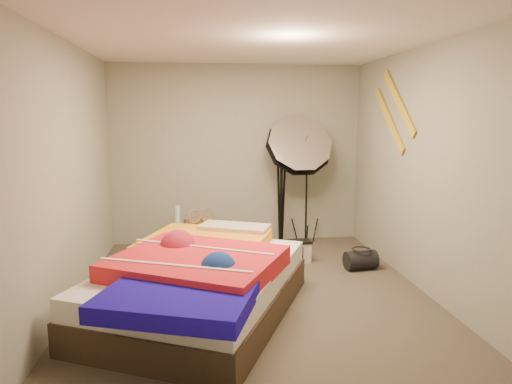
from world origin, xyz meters
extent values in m
plane|color=#4F473A|center=(0.00, 0.00, 0.00)|extent=(4.00, 4.00, 0.00)
plane|color=silver|center=(0.00, 0.00, 2.50)|extent=(4.00, 4.00, 0.00)
plane|color=gray|center=(0.00, 2.00, 1.25)|extent=(3.50, 0.00, 3.50)
plane|color=gray|center=(0.00, -2.00, 1.25)|extent=(3.50, 0.00, 3.50)
plane|color=gray|center=(-1.75, 0.00, 1.25)|extent=(0.00, 4.00, 4.00)
plane|color=gray|center=(1.75, 0.00, 1.25)|extent=(0.00, 4.00, 4.00)
cube|color=tan|center=(-0.55, 1.77, 0.20)|extent=(0.43, 0.29, 0.41)
cylinder|color=#67B6CD|center=(-0.83, 1.46, 0.32)|extent=(0.09, 0.19, 0.64)
cube|color=beige|center=(0.69, 0.93, 0.13)|extent=(0.27, 0.20, 0.25)
cylinder|color=black|center=(1.35, 0.57, 0.11)|extent=(0.39, 0.27, 0.23)
cube|color=gold|center=(1.73, 0.60, 1.95)|extent=(0.02, 0.91, 0.78)
cube|color=gold|center=(1.73, 0.85, 1.75)|extent=(0.02, 0.91, 0.78)
cube|color=#3F3023|center=(-0.54, -0.44, 0.14)|extent=(2.25, 2.56, 0.28)
cube|color=silver|center=(-0.54, -0.44, 0.37)|extent=(2.19, 2.50, 0.19)
cube|color=orange|center=(-0.49, 0.06, 0.51)|extent=(1.46, 1.37, 0.15)
cube|color=red|center=(-0.56, -0.60, 0.53)|extent=(1.71, 1.63, 0.17)
cube|color=#190CB3|center=(-0.69, -1.25, 0.50)|extent=(1.28, 1.15, 0.13)
cube|color=#D39A9D|center=(-0.16, 0.38, 0.55)|extent=(0.82, 0.60, 0.15)
cylinder|color=black|center=(0.96, 1.80, 0.73)|extent=(0.03, 0.03, 1.46)
cube|color=black|center=(0.96, 1.80, 1.42)|extent=(0.06, 0.06, 0.09)
cone|color=white|center=(0.81, 1.68, 1.37)|extent=(1.10, 0.81, 1.07)
cylinder|color=black|center=(0.58, 1.66, 0.56)|extent=(0.05, 0.05, 1.12)
cube|color=black|center=(0.58, 1.66, 1.18)|extent=(0.08, 0.08, 0.12)
camera|label=1|loc=(-0.51, -4.42, 1.81)|focal=32.00mm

